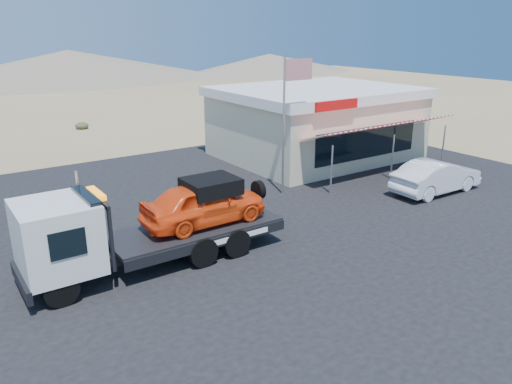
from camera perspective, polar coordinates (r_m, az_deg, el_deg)
ground at (r=16.50m, az=-0.41°, el=-7.30°), size 120.00×120.00×0.00m
asphalt_lot at (r=19.81m, az=-0.51°, el=-2.75°), size 32.00×24.00×0.02m
tow_truck at (r=15.71m, az=-11.97°, el=-3.28°), size 8.12×2.41×2.71m
white_sedan at (r=23.78m, az=19.92°, el=1.69°), size 4.55×1.68×1.49m
jerky_store at (r=28.89m, az=6.85°, el=7.98°), size 10.40×9.97×3.90m
flagpole at (r=21.69m, az=3.70°, el=9.37°), size 1.55×0.10×6.00m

